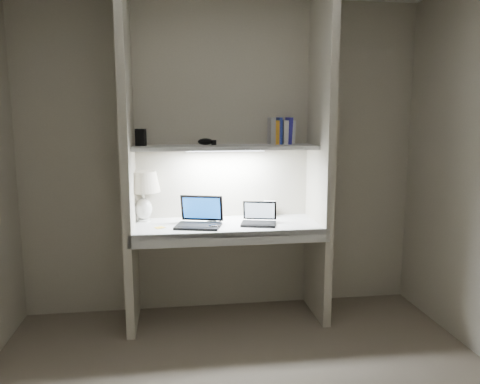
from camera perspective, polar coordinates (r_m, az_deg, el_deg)
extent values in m
cube|color=beige|center=(3.80, -2.08, 4.13)|extent=(3.20, 0.01, 2.50)
cube|color=beige|center=(3.53, -13.51, 3.49)|extent=(0.06, 0.55, 2.50)
cube|color=beige|center=(3.69, 9.76, 3.84)|extent=(0.06, 0.55, 2.50)
cube|color=white|center=(3.61, -1.58, -4.17)|extent=(1.40, 0.55, 0.04)
cube|color=silver|center=(3.37, -1.08, -5.68)|extent=(1.46, 0.03, 0.10)
cube|color=silver|center=(3.62, -1.79, 5.46)|extent=(1.40, 0.36, 0.03)
cube|color=white|center=(3.62, -1.79, 5.12)|extent=(0.60, 0.04, 0.02)
cylinder|color=white|center=(3.77, -11.63, -3.35)|extent=(0.10, 0.10, 0.02)
ellipsoid|color=white|center=(3.75, -11.67, -2.01)|extent=(0.13, 0.13, 0.17)
cylinder|color=white|center=(3.73, -11.72, -0.52)|extent=(0.02, 0.02, 0.07)
sphere|color=#FFD899|center=(3.72, -11.76, 0.57)|extent=(0.04, 0.04, 0.04)
cube|color=black|center=(3.50, -5.11, -4.15)|extent=(0.37, 0.30, 0.02)
cube|color=black|center=(3.50, -5.11, -4.00)|extent=(0.31, 0.22, 0.00)
cube|color=black|center=(3.61, -4.68, -1.95)|extent=(0.33, 0.14, 0.20)
cube|color=blue|center=(3.60, -4.70, -1.97)|extent=(0.29, 0.12, 0.17)
cube|color=black|center=(3.56, 2.28, -3.92)|extent=(0.30, 0.24, 0.02)
cube|color=black|center=(3.55, 2.28, -3.77)|extent=(0.24, 0.18, 0.00)
cube|color=black|center=(3.65, 2.42, -2.25)|extent=(0.26, 0.12, 0.15)
cube|color=#CFE5FF|center=(3.64, 2.41, -2.27)|extent=(0.23, 0.10, 0.12)
cube|color=silver|center=(3.87, 3.61, -2.02)|extent=(0.11, 0.09, 0.13)
ellipsoid|color=black|center=(3.45, -3.21, -4.24)|extent=(0.09, 0.07, 0.03)
torus|color=black|center=(3.68, -3.04, -3.52)|extent=(0.12, 0.12, 0.01)
cube|color=yellow|center=(3.53, -9.75, -4.29)|extent=(0.09, 0.09, 0.00)
cube|color=silver|center=(3.82, 6.34, 7.25)|extent=(0.03, 0.14, 0.19)
cube|color=#2C28A3|center=(3.81, 5.94, 7.43)|extent=(0.04, 0.14, 0.21)
cube|color=silver|center=(3.80, 5.42, 7.26)|extent=(0.04, 0.14, 0.19)
cube|color=#2537A3|center=(3.79, 4.79, 7.44)|extent=(0.02, 0.14, 0.21)
cube|color=orange|center=(3.79, 4.38, 7.27)|extent=(0.03, 0.14, 0.19)
cube|color=#A9A8AD|center=(3.78, 3.86, 7.45)|extent=(0.04, 0.14, 0.21)
cube|color=black|center=(3.63, -12.01, 6.53)|extent=(0.08, 0.07, 0.13)
ellipsoid|color=black|center=(3.66, -4.24, 6.15)|extent=(0.14, 0.11, 0.05)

